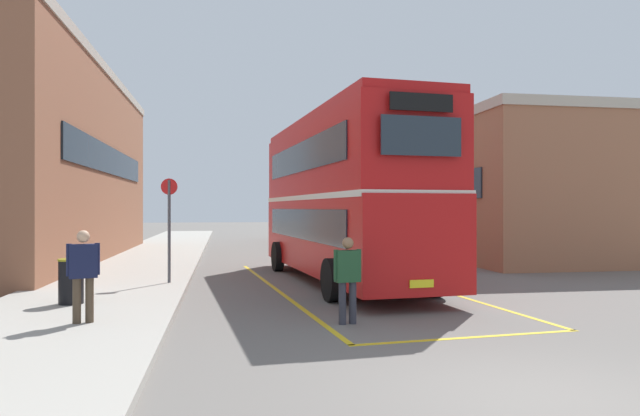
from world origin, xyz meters
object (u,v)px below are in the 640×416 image
(pedestrian_waiting_near, at_px, (83,270))
(pedestrian_boarding, at_px, (348,274))
(litter_bin, at_px, (71,281))
(double_decker_bus, at_px, (342,196))
(single_deck_bus, at_px, (317,216))
(bus_stop_sign, at_px, (169,220))

(pedestrian_waiting_near, bearing_deg, pedestrian_boarding, -2.42)
(pedestrian_boarding, distance_m, litter_bin, 5.92)
(double_decker_bus, height_order, single_deck_bus, double_decker_bus)
(double_decker_bus, height_order, pedestrian_waiting_near, double_decker_bus)
(pedestrian_waiting_near, relative_size, litter_bin, 1.72)
(pedestrian_boarding, height_order, bus_stop_sign, bus_stop_sign)
(double_decker_bus, bearing_deg, single_deck_bus, 82.85)
(pedestrian_waiting_near, height_order, bus_stop_sign, bus_stop_sign)
(litter_bin, bearing_deg, single_deck_bus, 68.56)
(double_decker_bus, height_order, litter_bin, double_decker_bus)
(single_deck_bus, bearing_deg, pedestrian_waiting_near, -108.24)
(single_deck_bus, height_order, litter_bin, single_deck_bus)
(single_deck_bus, relative_size, litter_bin, 10.31)
(litter_bin, bearing_deg, double_decker_bus, 28.40)
(single_deck_bus, bearing_deg, double_decker_bus, -97.15)
(double_decker_bus, relative_size, single_deck_bus, 1.11)
(double_decker_bus, height_order, bus_stop_sign, double_decker_bus)
(double_decker_bus, distance_m, bus_stop_sign, 4.93)
(single_deck_bus, distance_m, pedestrian_waiting_near, 26.43)
(bus_stop_sign, bearing_deg, litter_bin, -118.58)
(single_deck_bus, distance_m, litter_bin, 24.67)
(double_decker_bus, xyz_separation_m, single_deck_bus, (2.43, 19.38, -0.87))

